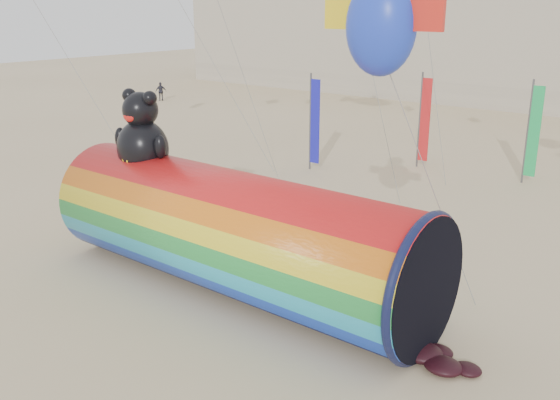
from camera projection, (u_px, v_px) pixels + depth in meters
The scene contains 5 objects.
ground at pixel (240, 276), 20.79m from camera, with size 160.00×160.00×0.00m, color #CCB58C.
windsock_assembly at pixel (234, 229), 19.31m from camera, with size 13.17×4.01×6.07m.
kite_handler at pixel (428, 292), 17.87m from camera, with size 0.58×0.38×1.58m, color slate.
fabric_bundle at pixel (428, 355), 15.83m from camera, with size 2.62×1.35×0.41m.
festival_banners at pixel (420, 124), 32.58m from camera, with size 10.64×4.64×5.20m.
Camera 1 is at (12.95, -14.04, 8.71)m, focal length 40.00 mm.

